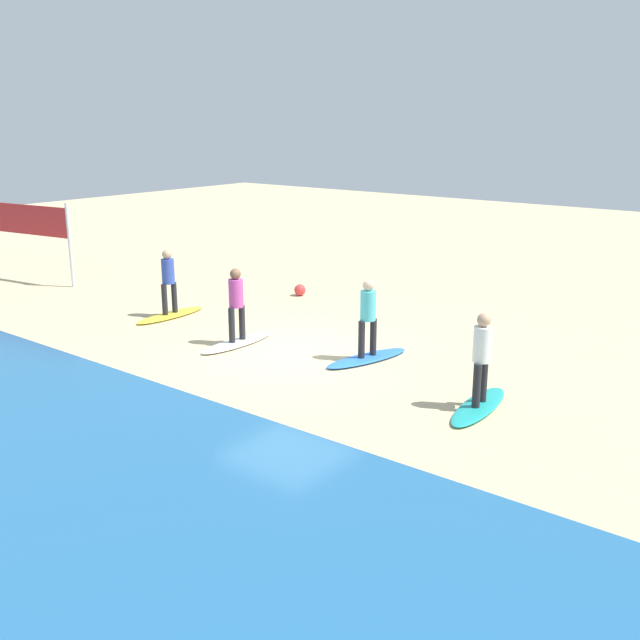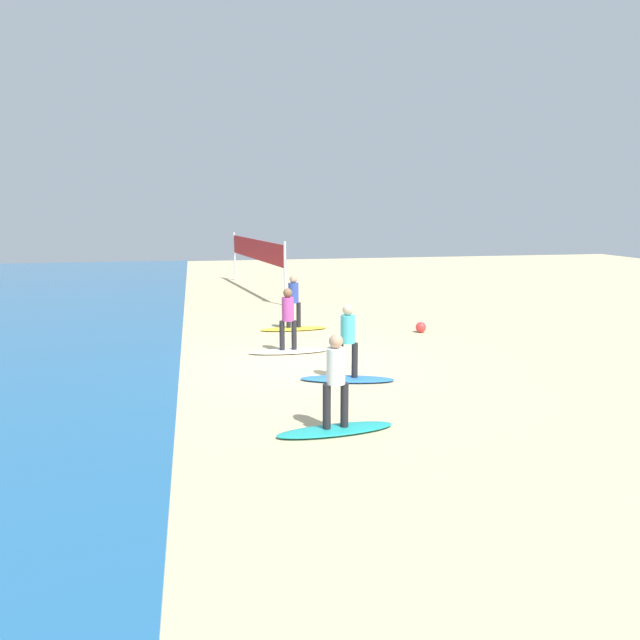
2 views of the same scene
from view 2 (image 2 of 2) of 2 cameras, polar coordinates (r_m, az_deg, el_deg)
name	(u,v)px [view 2 (image 2 of 2)]	position (r m, az deg, el deg)	size (l,w,h in m)	color
ground_plane	(304,365)	(15.13, -1.45, -4.17)	(60.00, 60.00, 0.00)	#CCB789
surfboard_teal	(336,430)	(10.73, 1.45, -10.16)	(2.10, 0.56, 0.09)	teal
surfer_teal	(336,374)	(10.42, 1.47, -5.05)	(0.32, 0.46, 1.64)	#232328
surfboard_blue	(347,379)	(13.74, 2.55, -5.50)	(2.10, 0.56, 0.09)	blue
surfer_blue	(348,336)	(13.50, 2.59, -1.45)	(0.32, 0.45, 1.64)	#232328
surfboard_white	(288,351)	(16.32, -2.97, -2.91)	(2.10, 0.56, 0.09)	white
surfer_white	(288,314)	(16.12, -3.00, 0.51)	(0.32, 0.46, 1.64)	#232328
surfboard_yellow	(294,329)	(19.30, -2.46, -0.81)	(2.10, 0.56, 0.09)	yellow
surfer_yellow	(293,297)	(19.13, -2.48, 2.11)	(0.32, 0.46, 1.64)	#232328
volleyball_net	(256,252)	(28.23, -5.98, 6.31)	(9.00, 1.46, 2.50)	silver
beach_ball	(421,327)	(19.16, 9.35, -0.67)	(0.32, 0.32, 0.32)	#E53838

